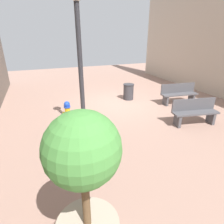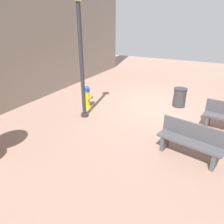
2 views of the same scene
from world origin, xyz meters
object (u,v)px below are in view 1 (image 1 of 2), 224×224
object	(u,v)px
fire_hydrant	(68,113)
trash_bin	(128,92)
bench_near	(179,93)
planter_tree	(85,186)
bench_far	(195,111)
street_lamp	(80,53)

from	to	relation	value
fire_hydrant	trash_bin	distance (m)	3.88
bench_near	planter_tree	xyz separation A→B (m)	(5.82, 4.93, 0.78)
bench_far	planter_tree	world-z (taller)	planter_tree
street_lamp	trash_bin	distance (m)	4.61
street_lamp	bench_far	bearing A→B (deg)	168.43
bench_far	trash_bin	xyz separation A→B (m)	(0.94, -3.51, -0.10)
fire_hydrant	bench_near	bearing A→B (deg)	-175.43
bench_near	bench_far	world-z (taller)	same
planter_tree	street_lamp	bearing A→B (deg)	-103.18
fire_hydrant	planter_tree	xyz separation A→B (m)	(0.48, 4.50, 0.81)
trash_bin	street_lamp	bearing A→B (deg)	41.93
planter_tree	trash_bin	bearing A→B (deg)	-121.20
bench_far	trash_bin	distance (m)	3.63
bench_near	bench_far	size ratio (longest dim) A/B	1.04
street_lamp	fire_hydrant	bearing A→B (deg)	-64.54
fire_hydrant	bench_far	xyz separation A→B (m)	(-4.33, 1.62, 0.03)
fire_hydrant	street_lamp	xyz separation A→B (m)	(-0.39, 0.81, 2.16)
planter_tree	street_lamp	distance (m)	4.02
fire_hydrant	bench_near	distance (m)	5.36
bench_far	street_lamp	size ratio (longest dim) A/B	0.41
trash_bin	bench_near	bearing A→B (deg)	143.24
bench_far	trash_bin	world-z (taller)	bench_far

